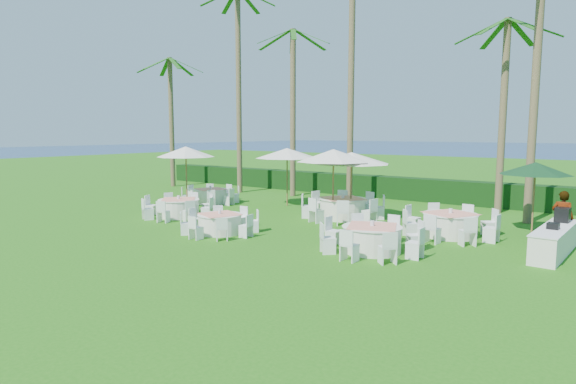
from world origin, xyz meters
name	(u,v)px	position (x,y,z in m)	size (l,w,h in m)	color
ground	(243,233)	(0.00, 0.00, 0.00)	(120.00, 120.00, 0.00)	#1E6311
hedge	(385,187)	(0.00, 12.00, 0.60)	(34.00, 1.00, 1.20)	black
ocean	(573,150)	(0.00, 102.00, 0.00)	(260.00, 260.00, 0.00)	#082254
banquet_table_a	(179,208)	(-4.50, 0.90, 0.41)	(3.02, 3.02, 0.94)	white
banquet_table_b	(220,223)	(-0.65, -0.50, 0.38)	(2.83, 2.83, 0.87)	white
banquet_table_c	(372,238)	(5.05, 0.32, 0.43)	(3.21, 3.21, 0.97)	white
banquet_table_d	(211,196)	(-6.33, 4.61, 0.39)	(2.95, 2.95, 0.90)	white
banquet_table_e	(343,208)	(1.44, 4.80, 0.46)	(3.50, 3.50, 1.05)	white
banquet_table_f	(450,224)	(6.28, 3.96, 0.44)	(3.33, 3.33, 1.00)	white
umbrella_a	(186,152)	(-6.45, 3.12, 2.71)	(2.82, 2.82, 2.97)	brown
umbrella_b	(333,156)	(1.39, 4.06, 2.72)	(3.08, 3.08, 2.98)	brown
umbrella_c	(287,153)	(-2.58, 6.24, 2.63)	(3.14, 3.14, 2.88)	brown
umbrella_d	(351,158)	(1.83, 4.78, 2.59)	(3.24, 3.24, 2.84)	brown
umbrella_green	(536,169)	(8.55, 6.09, 2.38)	(2.46, 2.46, 2.61)	brown
buffet_table	(555,240)	(9.64, 3.26, 0.45)	(0.92, 3.68, 1.30)	white
staff_person	(562,218)	(9.63, 4.84, 0.89)	(0.65, 0.43, 1.79)	gray
palm_a	(239,85)	(-8.15, 8.90, 6.48)	(4.13, 4.40, 11.99)	brown
palm_b	(293,106)	(-4.56, 9.48, 5.15)	(4.40, 4.17, 9.38)	brown
palm_c	(351,69)	(-0.66, 9.13, 6.86)	(4.20, 4.39, 12.74)	brown
palm_d	(503,107)	(6.41, 10.36, 4.78)	(4.36, 4.27, 8.65)	brown
palm_e	(536,82)	(8.00, 8.34, 5.63)	(4.26, 4.36, 10.31)	brown
palm_f	(171,116)	(-14.06, 8.70, 4.74)	(4.12, 4.40, 8.58)	brown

